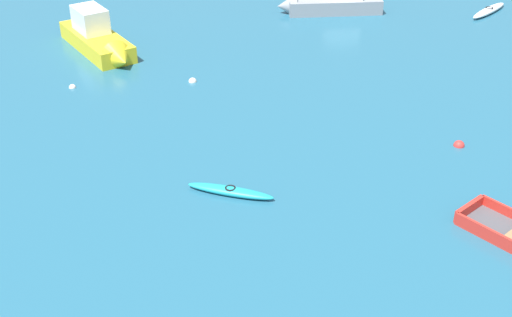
{
  "coord_description": "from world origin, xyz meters",
  "views": [
    {
      "loc": [
        -4.69,
        3.72,
        13.16
      ],
      "look_at": [
        0.0,
        25.1,
        0.15
      ],
      "focal_mm": 47.76,
      "sensor_mm": 36.0,
      "label": 1
    }
  ],
  "objects": [
    {
      "name": "motor_launch_grey_outer_right",
      "position": [
        7.85,
        41.04,
        0.62
      ],
      "size": [
        6.27,
        2.36,
        2.16
      ],
      "color": "gray",
      "rests_on": "ground_plane"
    },
    {
      "name": "kayak_white_cluster_inner",
      "position": [
        17.11,
        38.84,
        0.17
      ],
      "size": [
        3.38,
        2.6,
        0.35
      ],
      "color": "white",
      "rests_on": "ground_plane"
    },
    {
      "name": "kayak_turquoise_midfield_right",
      "position": [
        -1.34,
        23.14,
        0.14
      ],
      "size": [
        2.98,
        1.95,
        0.3
      ],
      "color": "teal",
      "rests_on": "ground_plane"
    },
    {
      "name": "motor_launch_yellow_far_right",
      "position": [
        -5.43,
        37.53,
        0.67
      ],
      "size": [
        3.92,
        6.54,
        2.38
      ],
      "color": "yellow",
      "rests_on": "ground_plane"
    },
    {
      "name": "mooring_buoy_central",
      "position": [
        -6.82,
        33.38,
        0.0
      ],
      "size": [
        0.32,
        0.32,
        0.32
      ],
      "primitive_type": "sphere",
      "color": "silver",
      "rests_on": "ground_plane"
    },
    {
      "name": "mooring_buoy_far_field",
      "position": [
        8.02,
        24.59,
        0.0
      ],
      "size": [
        0.44,
        0.44,
        0.44
      ],
      "primitive_type": "sphere",
      "color": "red",
      "rests_on": "ground_plane"
    },
    {
      "name": "mooring_buoy_trailing",
      "position": [
        -1.33,
        32.86,
        0.0
      ],
      "size": [
        0.38,
        0.38,
        0.38
      ],
      "primitive_type": "sphere",
      "color": "silver",
      "rests_on": "ground_plane"
    }
  ]
}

